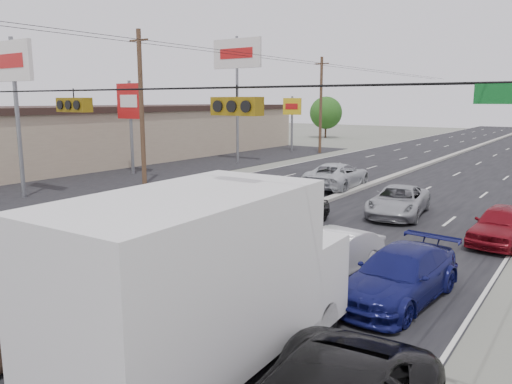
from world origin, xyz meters
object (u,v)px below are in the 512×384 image
(queue_car_b, at_px, (333,254))
(oncoming_far, at_px, (337,176))
(utility_pole_left_b, at_px, (142,107))
(red_sedan, at_px, (236,255))
(queue_car_a, at_px, (302,211))
(pole_sign_far, at_px, (292,111))
(oncoming_near, at_px, (213,202))
(utility_pole_left_c, at_px, (321,105))
(pole_sign_mid, at_px, (130,106))
(pole_sign_billboard, at_px, (237,62))
(queue_car_d, at_px, (399,276))
(box_truck, at_px, (210,286))
(queue_car_c, at_px, (398,202))
(pole_sign_near, at_px, (14,74))
(tree_left_far, at_px, (326,113))
(queue_car_e, at_px, (502,225))

(queue_car_b, bearing_deg, oncoming_far, 122.70)
(utility_pole_left_b, bearing_deg, red_sedan, -33.96)
(queue_car_a, bearing_deg, oncoming_far, 104.02)
(pole_sign_far, bearing_deg, oncoming_near, -66.12)
(utility_pole_left_c, height_order, pole_sign_mid, utility_pole_left_c)
(pole_sign_far, distance_m, oncoming_far, 24.16)
(pole_sign_mid, relative_size, pole_sign_billboard, 0.64)
(utility_pole_left_b, relative_size, oncoming_far, 1.70)
(pole_sign_billboard, height_order, queue_car_b, pole_sign_billboard)
(pole_sign_mid, bearing_deg, queue_car_a, -19.14)
(utility_pole_left_c, bearing_deg, queue_car_d, -59.27)
(queue_car_b, distance_m, oncoming_far, 16.28)
(utility_pole_left_c, relative_size, box_truck, 1.28)
(box_truck, bearing_deg, pole_sign_mid, 139.56)
(red_sedan, relative_size, queue_car_d, 0.81)
(queue_car_c, bearing_deg, box_truck, -90.92)
(box_truck, height_order, queue_car_d, box_truck)
(queue_car_b, relative_size, queue_car_d, 0.85)
(pole_sign_near, relative_size, red_sedan, 2.21)
(utility_pole_left_b, xyz_separation_m, tree_left_far, (-9.50, 45.00, -1.39))
(pole_sign_near, relative_size, queue_car_b, 2.12)
(queue_car_c, bearing_deg, pole_sign_billboard, 139.74)
(tree_left_far, height_order, oncoming_near, tree_left_far)
(utility_pole_left_b, height_order, pole_sign_billboard, pole_sign_billboard)
(pole_sign_mid, height_order, oncoming_far, pole_sign_mid)
(oncoming_far, bearing_deg, queue_car_b, 111.26)
(utility_pole_left_b, height_order, oncoming_near, utility_pole_left_b)
(queue_car_d, distance_m, oncoming_far, 18.17)
(queue_car_c, bearing_deg, queue_car_a, -133.26)
(queue_car_a, relative_size, queue_car_d, 0.72)
(oncoming_far, bearing_deg, pole_sign_far, -56.31)
(pole_sign_billboard, relative_size, queue_car_b, 2.59)
(utility_pole_left_c, relative_size, oncoming_far, 1.70)
(red_sedan, height_order, oncoming_near, red_sedan)
(pole_sign_mid, bearing_deg, queue_car_c, -5.91)
(queue_car_a, distance_m, oncoming_near, 4.54)
(red_sedan, relative_size, oncoming_near, 0.88)
(queue_car_a, bearing_deg, oncoming_near, -171.52)
(oncoming_near, height_order, oncoming_far, oncoming_far)
(queue_car_a, distance_m, queue_car_d, 8.97)
(box_truck, relative_size, queue_car_a, 2.16)
(red_sedan, height_order, oncoming_far, oncoming_far)
(utility_pole_left_b, distance_m, box_truck, 24.63)
(pole_sign_mid, relative_size, queue_car_c, 1.36)
(pole_sign_mid, bearing_deg, pole_sign_far, 87.40)
(queue_car_e, bearing_deg, pole_sign_mid, 175.41)
(utility_pole_left_b, bearing_deg, box_truck, -39.76)
(queue_car_c, bearing_deg, tree_left_far, 113.45)
(pole_sign_billboard, distance_m, queue_car_a, 24.28)
(utility_pole_left_c, distance_m, queue_car_b, 38.42)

